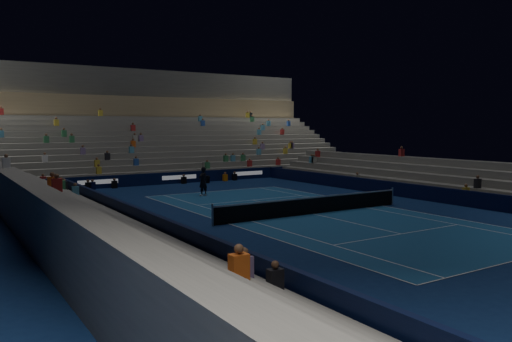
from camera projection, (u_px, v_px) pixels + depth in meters
name	position (u px, v px, depth m)	size (l,w,h in m)	color
ground	(313.00, 214.00, 28.70)	(90.00, 90.00, 0.00)	#0D214E
court_surface	(313.00, 214.00, 28.70)	(10.97, 23.77, 0.01)	navy
sponsor_barrier_far	(179.00, 178.00, 44.18)	(44.00, 0.25, 1.00)	black
sponsor_barrier_east	(427.00, 193.00, 33.85)	(0.25, 37.00, 1.00)	black
sponsor_barrier_west	(149.00, 223.00, 23.45)	(0.25, 37.00, 1.00)	black
grandstand_main	(141.00, 142.00, 51.83)	(44.00, 15.20, 11.20)	slate
grandstand_east	(460.00, 184.00, 35.68)	(5.00, 37.00, 2.50)	slate
grandstand_west	(71.00, 221.00, 21.56)	(5.00, 37.00, 2.50)	slate
tennis_net	(313.00, 205.00, 28.65)	(12.90, 0.10, 1.10)	#B2B2B7
tennis_player	(203.00, 181.00, 36.12)	(0.75, 0.50, 2.07)	black
broadcast_camera	(207.00, 179.00, 44.49)	(0.67, 1.02, 0.64)	black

